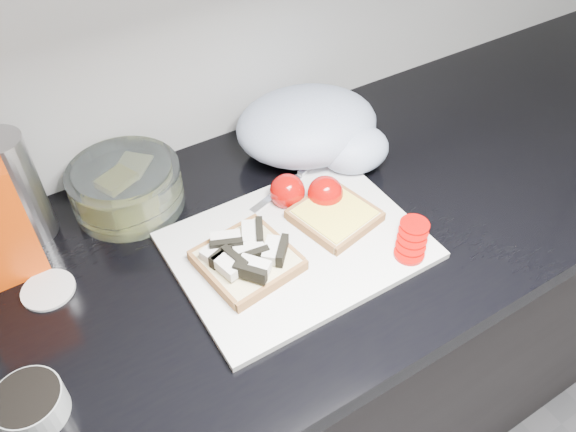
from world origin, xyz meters
name	(u,v)px	position (x,y,z in m)	size (l,w,h in m)	color
base_cabinet	(230,400)	(0.00, 1.20, 0.43)	(3.50, 0.60, 0.86)	black
countertop	(210,269)	(0.00, 1.20, 0.88)	(3.50, 0.64, 0.04)	black
cutting_board	(297,246)	(0.14, 1.15, 0.91)	(0.40, 0.30, 0.01)	silver
bread_left	(246,258)	(0.04, 1.15, 0.93)	(0.16, 0.16, 0.05)	beige
bread_right	(335,216)	(0.22, 1.16, 0.92)	(0.15, 0.15, 0.02)	beige
tomato_slices	(412,239)	(0.30, 1.05, 0.92)	(0.10, 0.10, 0.02)	#A40603
knife	(296,178)	(0.22, 1.29, 0.91)	(0.18, 0.07, 0.01)	silver
seed_tub	(30,404)	(-0.31, 1.08, 0.93)	(0.09, 0.09, 0.05)	gray
tub_lid	(48,290)	(-0.24, 1.28, 0.90)	(0.08, 0.08, 0.01)	silver
glass_bowl	(127,187)	(-0.06, 1.40, 0.94)	(0.19, 0.19, 0.08)	silver
steel_canister	(15,190)	(-0.23, 1.42, 1.00)	(0.08, 0.08, 0.20)	#A1A2A6
grocery_bag	(314,128)	(0.30, 1.35, 0.96)	(0.32, 0.30, 0.12)	silver
whole_tomatoes	(306,192)	(0.21, 1.23, 0.93)	(0.12, 0.10, 0.06)	#A40603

